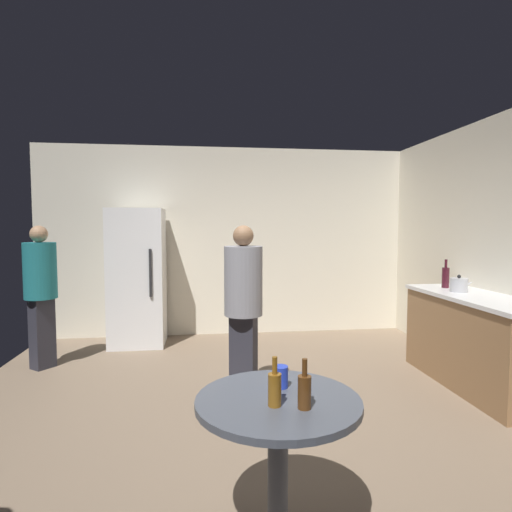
{
  "coord_description": "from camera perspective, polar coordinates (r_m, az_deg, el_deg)",
  "views": [
    {
      "loc": [
        -0.35,
        -3.45,
        1.55
      ],
      "look_at": [
        0.15,
        0.52,
        1.28
      ],
      "focal_mm": 29.32,
      "sensor_mm": 36.0,
      "label": 1
    }
  ],
  "objects": [
    {
      "name": "plastic_cup_blue",
      "position": [
        2.23,
        3.33,
        -16.12
      ],
      "size": [
        0.08,
        0.08,
        0.11
      ],
      "primitive_type": "cylinder",
      "color": "blue",
      "rests_on": "foreground_table"
    },
    {
      "name": "refrigerator",
      "position": [
        5.75,
        -15.86,
        -2.78
      ],
      "size": [
        0.7,
        0.68,
        1.8
      ],
      "color": "white",
      "rests_on": "ground_plane"
    },
    {
      "name": "beer_bottle_brown",
      "position": [
        1.99,
        6.63,
        -17.76
      ],
      "size": [
        0.06,
        0.06,
        0.23
      ],
      "color": "#593314",
      "rests_on": "foreground_table"
    },
    {
      "name": "wall_back",
      "position": [
        6.09,
        -3.92,
        1.97
      ],
      "size": [
        5.32,
        0.06,
        2.7
      ],
      "primitive_type": "cube",
      "color": "silver",
      "rests_on": "ground_plane"
    },
    {
      "name": "kettle",
      "position": [
        4.74,
        25.96,
        -3.56
      ],
      "size": [
        0.24,
        0.17,
        0.18
      ],
      "color": "#B2B2B7",
      "rests_on": "kitchen_counter"
    },
    {
      "name": "beer_bottle_amber",
      "position": [
        2.01,
        2.56,
        -17.56
      ],
      "size": [
        0.06,
        0.06,
        0.23
      ],
      "color": "#8C5919",
      "rests_on": "foreground_table"
    },
    {
      "name": "person_in_teal_shirt",
      "position": [
        5.16,
        -27.31,
        -3.61
      ],
      "size": [
        0.48,
        0.48,
        1.58
      ],
      "rotation": [
        0.0,
        0.0,
        -0.68
      ],
      "color": "#2D2D38",
      "rests_on": "ground_plane"
    },
    {
      "name": "kitchen_counter",
      "position": [
        4.66,
        27.88,
        -10.22
      ],
      "size": [
        0.64,
        1.67,
        0.9
      ],
      "color": "olive",
      "rests_on": "ground_plane"
    },
    {
      "name": "foreground_table",
      "position": [
        2.16,
        3.08,
        -21.36
      ],
      "size": [
        0.8,
        0.8,
        0.73
      ],
      "color": "#4C515B",
      "rests_on": "ground_plane"
    },
    {
      "name": "ground_plane",
      "position": [
        3.82,
        -1.37,
        -20.92
      ],
      "size": [
        5.2,
        5.2,
        0.1
      ],
      "primitive_type": "cube",
      "color": "#7A6651"
    },
    {
      "name": "person_in_gray_shirt",
      "position": [
        3.73,
        -1.78,
        -5.93
      ],
      "size": [
        0.45,
        0.45,
        1.57
      ],
      "rotation": [
        0.0,
        0.0,
        -1.97
      ],
      "color": "#2D2D38",
      "rests_on": "ground_plane"
    },
    {
      "name": "wine_bottle_on_counter",
      "position": [
        4.99,
        24.44,
        -2.62
      ],
      "size": [
        0.08,
        0.08,
        0.31
      ],
      "color": "#3F141E",
      "rests_on": "kitchen_counter"
    }
  ]
}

